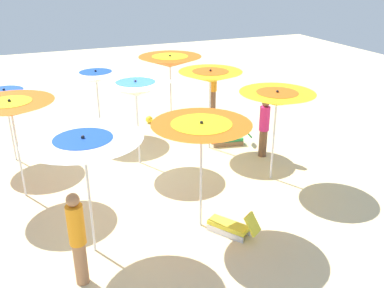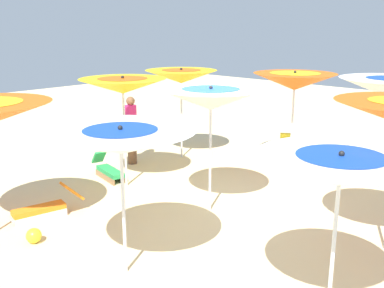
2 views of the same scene
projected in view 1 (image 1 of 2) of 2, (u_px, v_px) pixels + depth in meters
ground at (142, 170)px, 12.07m from camera, size 37.49×37.49×0.04m
beach_umbrella_0 at (84, 149)px, 7.76m from camera, size 2.21×2.21×2.54m
beach_umbrella_1 at (201, 133)px, 8.62m from camera, size 2.07×2.07×2.49m
beach_umbrella_2 at (277, 99)px, 10.67m from camera, size 1.92×1.92×2.48m
beach_umbrella_3 at (11, 109)px, 9.79m from camera, size 2.02×2.02×2.53m
beach_umbrella_4 at (136, 89)px, 11.56m from camera, size 1.92×1.92×2.49m
beach_umbrella_5 at (210, 77)px, 12.54m from camera, size 1.90×1.90×2.52m
beach_umbrella_6 at (5, 96)px, 11.84m from camera, size 1.97×1.97×2.20m
beach_umbrella_7 at (96, 77)px, 13.65m from camera, size 2.14×2.14×2.25m
beach_umbrella_8 at (170, 62)px, 15.17m from camera, size 2.26×2.26×2.39m
lounger_0 at (177, 121)px, 15.15m from camera, size 1.39×0.57×0.61m
lounger_1 at (232, 226)px, 9.10m from camera, size 1.14×0.92×0.63m
lounger_2 at (230, 139)px, 13.60m from camera, size 0.56×1.32×0.57m
beachgoer_0 at (77, 237)px, 7.41m from camera, size 0.30×0.30×1.87m
beachgoer_1 at (264, 127)px, 12.50m from camera, size 0.30×0.30×1.80m
beachgoer_2 at (213, 89)px, 16.59m from camera, size 0.30×0.30×1.63m
beach_ball at (149, 119)px, 15.46m from camera, size 0.26×0.26×0.26m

